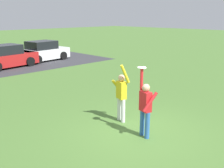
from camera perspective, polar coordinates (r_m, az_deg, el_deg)
name	(u,v)px	position (r m, az deg, el deg)	size (l,w,h in m)	color
ground_plane	(137,132)	(8.32, 5.58, -10.56)	(120.00, 120.00, 0.00)	#4C7533
person_catcher	(145,106)	(7.71, 7.35, -4.79)	(0.48, 0.58, 2.08)	#3366B7
person_defender	(121,94)	(8.80, 2.06, -2.19)	(0.54, 0.62, 2.04)	silver
frisbee_disc	(142,68)	(7.60, 6.62, 3.62)	(0.26, 0.26, 0.02)	white
parked_car_red	(6,57)	(19.69, -22.27, 5.49)	(4.29, 2.43, 1.59)	red
parked_car_white	(43,52)	(21.78, -14.90, 6.90)	(4.29, 2.43, 1.59)	white
parking_strip	(3,67)	(20.07, -22.89, 3.48)	(16.45, 6.40, 0.01)	#38383D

